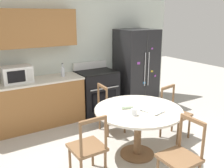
{
  "coord_description": "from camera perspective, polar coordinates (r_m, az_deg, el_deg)",
  "views": [
    {
      "loc": [
        -2.0,
        -2.28,
        2.09
      ],
      "look_at": [
        0.14,
        1.15,
        0.95
      ],
      "focal_mm": 40.0,
      "sensor_mm": 36.0,
      "label": 1
    }
  ],
  "objects": [
    {
      "name": "back_wall",
      "position": [
        5.2,
        -12.73,
        8.28
      ],
      "size": [
        5.2,
        0.44,
        2.6
      ],
      "color": "silver",
      "rests_on": "ground_plane"
    },
    {
      "name": "kitchen_counter",
      "position": [
        4.94,
        -19.51,
        -4.57
      ],
      "size": [
        2.25,
        0.64,
        0.9
      ],
      "color": "#936033",
      "rests_on": "ground_plane"
    },
    {
      "name": "refrigerator",
      "position": [
        5.8,
        5.51,
        3.64
      ],
      "size": [
        0.83,
        0.76,
        1.76
      ],
      "color": "black",
      "rests_on": "ground_plane"
    },
    {
      "name": "oven_range",
      "position": [
        5.41,
        -3.54,
        -1.73
      ],
      "size": [
        0.8,
        0.68,
        1.08
      ],
      "color": "black",
      "rests_on": "ground_plane"
    },
    {
      "name": "microwave",
      "position": [
        4.78,
        -20.89,
        2.09
      ],
      "size": [
        0.51,
        0.36,
        0.29
      ],
      "color": "white",
      "rests_on": "kitchen_counter"
    },
    {
      "name": "counter_bottle",
      "position": [
        4.99,
        -11.18,
        2.83
      ],
      "size": [
        0.07,
        0.07,
        0.26
      ],
      "color": "silver",
      "rests_on": "kitchen_counter"
    },
    {
      "name": "dining_table",
      "position": [
        3.74,
        5.99,
        -7.55
      ],
      "size": [
        1.29,
        1.29,
        0.75
      ],
      "color": "beige",
      "rests_on": "ground_plane"
    },
    {
      "name": "dining_chair_left",
      "position": [
        3.31,
        -5.51,
        -14.33
      ],
      "size": [
        0.43,
        0.43,
        0.9
      ],
      "rotation": [
        0.0,
        0.0,
        6.3
      ],
      "color": "brown",
      "rests_on": "ground_plane"
    },
    {
      "name": "dining_chair_far",
      "position": [
        4.52,
        -0.32,
        -5.76
      ],
      "size": [
        0.45,
        0.45,
        0.9
      ],
      "rotation": [
        0.0,
        0.0,
        4.63
      ],
      "color": "brown",
      "rests_on": "ground_plane"
    },
    {
      "name": "dining_chair_right",
      "position": [
        4.44,
        14.06,
        -6.65
      ],
      "size": [
        0.49,
        0.49,
        0.9
      ],
      "rotation": [
        0.0,
        0.0,
        3.32
      ],
      "color": "brown",
      "rests_on": "ground_plane"
    },
    {
      "name": "dining_chair_near",
      "position": [
        3.23,
        15.45,
        -15.78
      ],
      "size": [
        0.43,
        0.43,
        0.9
      ],
      "rotation": [
        0.0,
        0.0,
        1.58
      ],
      "color": "brown",
      "rests_on": "ground_plane"
    },
    {
      "name": "candle_glass",
      "position": [
        3.44,
        5.04,
        -6.52
      ],
      "size": [
        0.08,
        0.08,
        0.09
      ],
      "color": "silver",
      "rests_on": "dining_table"
    },
    {
      "name": "folded_napkin",
      "position": [
        3.67,
        3.49,
        -5.29
      ],
      "size": [
        0.17,
        0.11,
        0.05
      ],
      "color": "beige",
      "rests_on": "dining_table"
    },
    {
      "name": "mail_stack",
      "position": [
        3.62,
        9.13,
        -5.98
      ],
      "size": [
        0.28,
        0.34,
        0.02
      ],
      "color": "white",
      "rests_on": "dining_table"
    }
  ]
}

